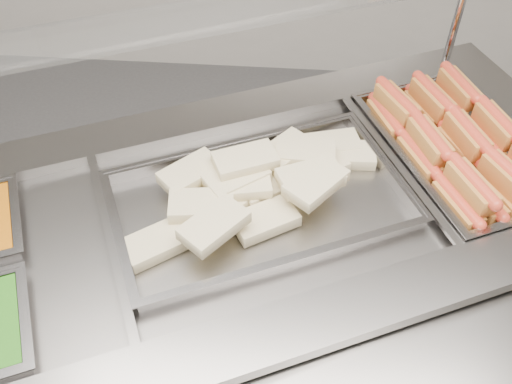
# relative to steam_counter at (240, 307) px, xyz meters

# --- Properties ---
(steam_counter) EXTENTS (2.25, 1.68, 0.99)m
(steam_counter) POSITION_rel_steam_counter_xyz_m (0.00, 0.00, 0.00)
(steam_counter) COLOR slate
(steam_counter) RESTS_ON ground
(sneeze_guard) EXTENTS (1.78, 1.04, 0.48)m
(sneeze_guard) POSITION_rel_steam_counter_xyz_m (-0.10, 0.22, 0.89)
(sneeze_guard) COLOR #B8B8BC
(sneeze_guard) RESTS_ON steam_counter
(pan_hotdogs) EXTENTS (0.59, 0.70, 0.11)m
(pan_hotdogs) POSITION_rel_steam_counter_xyz_m (0.62, 0.28, 0.45)
(pan_hotdogs) COLOR gray
(pan_hotdogs) RESTS_ON steam_counter
(pan_wraps) EXTENTS (0.86, 0.71, 0.08)m
(pan_wraps) POSITION_rel_steam_counter_xyz_m (0.06, 0.03, 0.46)
(pan_wraps) COLOR gray
(pan_wraps) RESTS_ON steam_counter
(hotdogs_in_buns) EXTENTS (0.53, 0.63, 0.13)m
(hotdogs_in_buns) POSITION_rel_steam_counter_xyz_m (0.62, 0.27, 0.51)
(hotdogs_in_buns) COLOR #A56922
(hotdogs_in_buns) RESTS_ON pan_hotdogs
(tortilla_wraps) EXTENTS (0.65, 0.56, 0.11)m
(tortilla_wraps) POSITION_rel_steam_counter_xyz_m (0.06, 0.06, 0.51)
(tortilla_wraps) COLOR #C3B582
(tortilla_wraps) RESTS_ON pan_wraps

